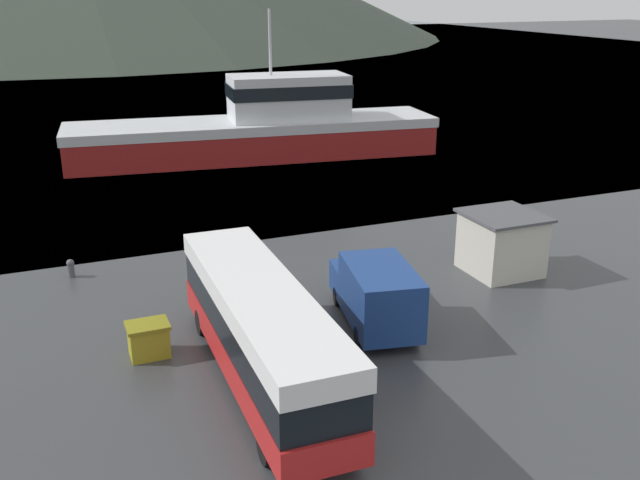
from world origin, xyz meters
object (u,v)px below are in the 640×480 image
object	(u,v)px
tour_bus	(261,329)
dock_kiosk	(502,243)
fishing_boat	(261,127)
storage_bin	(149,339)
delivery_van	(376,292)

from	to	relation	value
tour_bus	dock_kiosk	bearing A→B (deg)	22.37
fishing_boat	storage_bin	size ratio (longest dim) A/B	19.15
fishing_boat	delivery_van	bearing A→B (deg)	177.35
delivery_van	storage_bin	size ratio (longest dim) A/B	4.18
tour_bus	delivery_van	bearing A→B (deg)	24.64
storage_bin	dock_kiosk	size ratio (longest dim) A/B	0.45
tour_bus	fishing_boat	bearing A→B (deg)	73.32
delivery_van	storage_bin	distance (m)	8.07
fishing_boat	storage_bin	xyz separation A→B (m)	(-12.55, -26.67, -1.53)
storage_bin	dock_kiosk	world-z (taller)	dock_kiosk
dock_kiosk	fishing_boat	bearing A→B (deg)	96.18
fishing_boat	tour_bus	bearing A→B (deg)	168.88
tour_bus	storage_bin	bearing A→B (deg)	136.08
tour_bus	delivery_van	distance (m)	5.49
storage_bin	dock_kiosk	bearing A→B (deg)	6.57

